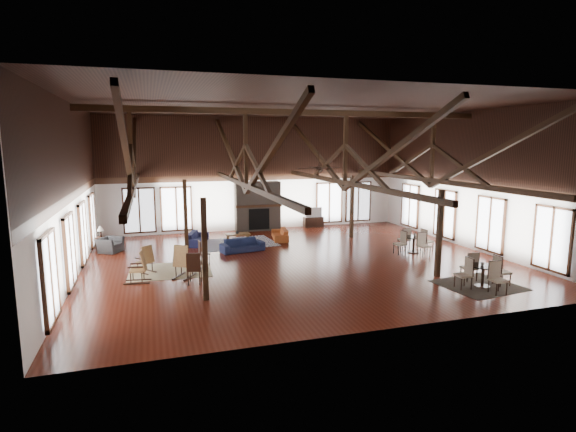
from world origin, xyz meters
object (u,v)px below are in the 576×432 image
object	(u,v)px
sofa_navy_front	(242,245)
tv_console	(313,222)
coffee_table	(238,235)
cafe_table_near	(483,272)
cafe_table_far	(414,242)
armchair	(110,245)
sofa_navy_left	(197,238)
sofa_orange	(280,234)

from	to	relation	value
sofa_navy_front	tv_console	world-z (taller)	tv_console
coffee_table	cafe_table_near	size ratio (longest dim) A/B	0.59
cafe_table_far	coffee_table	bearing A→B (deg)	148.36
armchair	cafe_table_near	distance (m)	14.72
armchair	cafe_table_near	xyz separation A→B (m)	(11.90, -8.66, 0.19)
cafe_table_far	sofa_navy_left	bearing A→B (deg)	152.63
coffee_table	cafe_table_far	xyz separation A→B (m)	(6.77, -4.17, 0.11)
armchair	cafe_table_near	bearing A→B (deg)	-96.99
armchair	tv_console	bearing A→B (deg)	-44.83
sofa_navy_front	cafe_table_near	xyz separation A→B (m)	(6.45, -7.10, 0.22)
coffee_table	cafe_table_far	world-z (taller)	cafe_table_far
sofa_orange	sofa_navy_left	bearing A→B (deg)	-82.59
coffee_table	cafe_table_near	xyz separation A→B (m)	(6.31, -8.89, 0.12)
sofa_navy_left	coffee_table	size ratio (longest dim) A/B	1.66
sofa_navy_front	armchair	distance (m)	5.67
sofa_navy_left	cafe_table_far	xyz separation A→B (m)	(8.61, -4.46, 0.21)
coffee_table	tv_console	size ratio (longest dim) A/B	1.02
sofa_navy_left	cafe_table_far	distance (m)	9.70
tv_console	armchair	bearing A→B (deg)	-163.87
sofa_orange	cafe_table_near	distance (m)	9.92
sofa_navy_front	sofa_navy_left	size ratio (longest dim) A/B	1.00
coffee_table	cafe_table_near	world-z (taller)	cafe_table_near
coffee_table	armchair	bearing A→B (deg)	-177.67
sofa_orange	coffee_table	size ratio (longest dim) A/B	1.56
cafe_table_near	tv_console	xyz separation A→B (m)	(-1.50, 11.67, -0.22)
sofa_orange	armchair	distance (m)	7.68
sofa_navy_left	cafe_table_near	bearing A→B (deg)	-120.44
sofa_navy_left	cafe_table_near	distance (m)	12.27
coffee_table	cafe_table_far	distance (m)	7.95
sofa_navy_left	armchair	world-z (taller)	armchair
coffee_table	tv_console	world-z (taller)	tv_console
armchair	tv_console	world-z (taller)	armchair
sofa_orange	cafe_table_near	size ratio (longest dim) A/B	0.92
coffee_table	sofa_orange	bearing A→B (deg)	2.24
cafe_table_far	sofa_orange	bearing A→B (deg)	137.76
cafe_table_far	cafe_table_near	bearing A→B (deg)	-95.63
sofa_navy_front	coffee_table	distance (m)	1.80
coffee_table	sofa_navy_left	bearing A→B (deg)	171.10
sofa_orange	tv_console	world-z (taller)	tv_console
sofa_navy_front	cafe_table_far	world-z (taller)	cafe_table_far
sofa_navy_front	tv_console	xyz separation A→B (m)	(4.96, 4.57, 0.00)
sofa_navy_left	coffee_table	distance (m)	1.87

